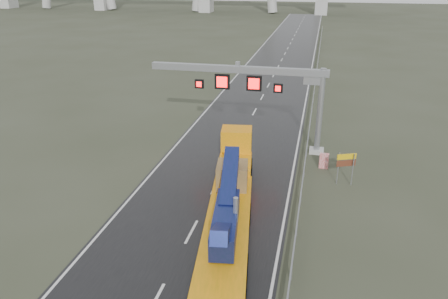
% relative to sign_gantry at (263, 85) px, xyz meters
% --- Properties ---
extents(ground, '(400.00, 400.00, 0.00)m').
position_rel_sign_gantry_xyz_m(ground, '(-2.10, -17.99, -5.61)').
color(ground, '#333827').
rests_on(ground, ground).
extents(road, '(11.00, 200.00, 0.02)m').
position_rel_sign_gantry_xyz_m(road, '(-2.10, 22.01, -5.60)').
color(road, black).
rests_on(road, ground).
extents(guardrail, '(0.20, 140.00, 1.40)m').
position_rel_sign_gantry_xyz_m(guardrail, '(4.00, 12.01, -4.91)').
color(guardrail, gray).
rests_on(guardrail, ground).
extents(sign_gantry, '(14.90, 1.20, 7.42)m').
position_rel_sign_gantry_xyz_m(sign_gantry, '(0.00, 0.00, 0.00)').
color(sign_gantry, '#AAA9A5').
rests_on(sign_gantry, ground).
extents(heavy_haul_truck, '(4.79, 17.38, 4.05)m').
position_rel_sign_gantry_xyz_m(heavy_haul_truck, '(-0.36, -10.86, -4.04)').
color(heavy_haul_truck, '#FF980E').
rests_on(heavy_haul_truck, ground).
extents(exit_sign_pair, '(1.33, 0.60, 2.43)m').
position_rel_sign_gantry_xyz_m(exit_sign_pair, '(6.90, -5.59, -3.91)').
color(exit_sign_pair, '#94989C').
rests_on(exit_sign_pair, ground).
extents(striped_barrier, '(0.72, 0.40, 1.19)m').
position_rel_sign_gantry_xyz_m(striped_barrier, '(5.42, -3.04, -5.02)').
color(striped_barrier, red).
rests_on(striped_barrier, ground).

